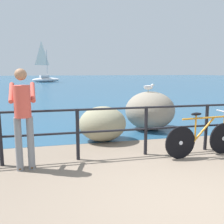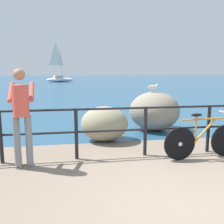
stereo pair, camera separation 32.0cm
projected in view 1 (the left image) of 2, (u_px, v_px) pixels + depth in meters
name	position (u px, v px, depth m)	size (l,w,h in m)	color
ground_plane	(76.00, 91.00, 22.55)	(120.00, 120.00, 0.10)	#756656
sea_surface	(64.00, 80.00, 49.50)	(120.00, 90.00, 0.01)	navy
promenade_railing	(146.00, 125.00, 5.12)	(8.52, 0.07, 1.02)	black
bicycle	(203.00, 138.00, 5.06)	(1.70, 0.48, 0.92)	black
person_at_railing	(23.00, 115.00, 4.27)	(0.48, 0.65, 1.78)	slate
breakwater_boulder_main	(150.00, 110.00, 7.39)	(1.48, 1.41, 1.14)	gray
breakwater_boulder_left	(103.00, 124.00, 6.17)	(1.18, 1.00, 0.87)	gray
seagull	(148.00, 87.00, 7.21)	(0.34, 0.20, 0.23)	gold
sailboat	(46.00, 78.00, 38.19)	(4.57, 2.82, 6.16)	white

